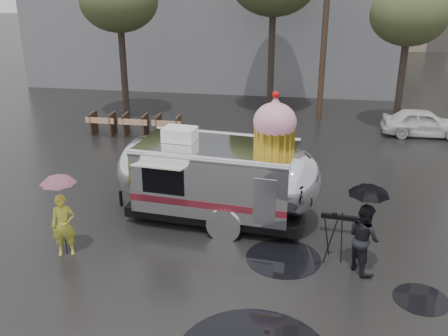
% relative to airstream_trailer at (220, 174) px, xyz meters
% --- Properties ---
extents(ground, '(120.00, 120.00, 0.00)m').
position_rel_airstream_trailer_xyz_m(ground, '(0.57, -2.77, -1.45)').
color(ground, black).
rests_on(ground, ground).
extents(puddles, '(5.91, 6.46, 0.01)m').
position_rel_airstream_trailer_xyz_m(puddles, '(2.10, -4.62, -1.45)').
color(puddles, black).
rests_on(puddles, ground).
extents(utility_pole, '(1.60, 0.28, 9.00)m').
position_rel_airstream_trailer_xyz_m(utility_pole, '(3.07, 11.23, 3.17)').
color(utility_pole, '#473323').
rests_on(utility_pole, ground).
extents(tree_left, '(3.64, 3.64, 6.95)m').
position_rel_airstream_trailer_xyz_m(tree_left, '(-6.43, 10.23, 4.03)').
color(tree_left, '#382D26').
rests_on(tree_left, ground).
extents(tree_right, '(3.36, 3.36, 6.42)m').
position_rel_airstream_trailer_xyz_m(tree_right, '(6.57, 10.23, 3.60)').
color(tree_right, '#382D26').
rests_on(tree_right, ground).
extents(barricade_row, '(4.30, 0.80, 1.00)m').
position_rel_airstream_trailer_xyz_m(barricade_row, '(-4.98, 7.20, -0.93)').
color(barricade_row, '#473323').
rests_on(barricade_row, ground).
extents(airstream_trailer, '(7.66, 3.16, 4.14)m').
position_rel_airstream_trailer_xyz_m(airstream_trailer, '(0.00, 0.00, 0.00)').
color(airstream_trailer, silver).
rests_on(airstream_trailer, ground).
extents(person_left, '(0.72, 0.60, 1.71)m').
position_rel_airstream_trailer_xyz_m(person_left, '(-3.74, -2.65, -0.60)').
color(person_left, gold).
rests_on(person_left, ground).
extents(umbrella_pink, '(1.11, 1.11, 2.31)m').
position_rel_airstream_trailer_xyz_m(umbrella_pink, '(-3.74, -2.65, 0.48)').
color(umbrella_pink, '#CD7C98').
rests_on(umbrella_pink, ground).
extents(person_right, '(0.88, 1.01, 1.84)m').
position_rel_airstream_trailer_xyz_m(person_right, '(3.98, -2.23, -0.53)').
color(person_right, black).
rests_on(person_right, ground).
extents(umbrella_black, '(1.22, 1.22, 2.38)m').
position_rel_airstream_trailer_xyz_m(umbrella_black, '(3.98, -2.23, 0.51)').
color(umbrella_black, black).
rests_on(umbrella_black, ground).
extents(tripod, '(0.54, 0.57, 1.38)m').
position_rel_airstream_trailer_xyz_m(tripod, '(3.25, -1.87, -0.65)').
color(tripod, black).
rests_on(tripod, ground).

